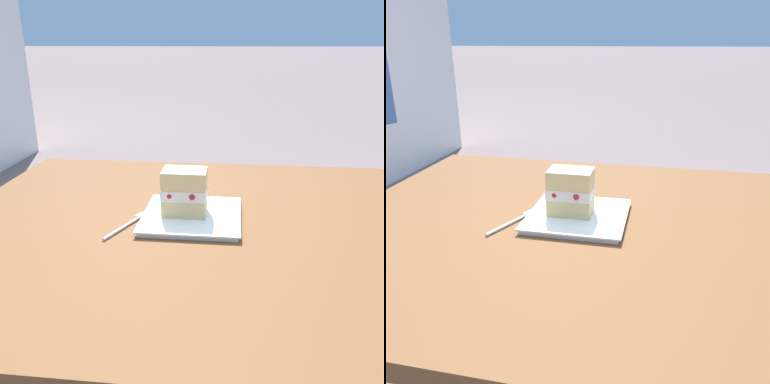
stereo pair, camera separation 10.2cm
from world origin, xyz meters
The scene contains 4 objects.
patio_table centered at (0.00, 0.00, 0.60)m, with size 1.37×1.05×0.68m.
dessert_plate centered at (0.06, -0.02, 0.69)m, with size 0.25×0.25×0.02m.
cake_slice centered at (0.08, -0.02, 0.76)m, with size 0.11×0.09×0.12m.
dessert_fork centered at (0.21, 0.04, 0.69)m, with size 0.08×0.16×0.01m.
Camera 2 is at (-0.14, 0.92, 1.11)m, focal length 37.99 mm.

